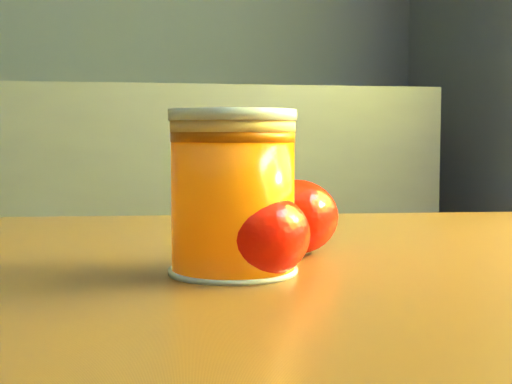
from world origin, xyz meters
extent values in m
cube|color=brown|center=(1.01, 0.11, 0.67)|extent=(0.98, 0.73, 0.04)
cylinder|color=#FF6505|center=(0.90, 0.07, 0.74)|extent=(0.09, 0.09, 0.10)
cylinder|color=#FFC268|center=(0.90, 0.07, 0.79)|extent=(0.09, 0.09, 0.01)
cylinder|color=silver|center=(0.90, 0.07, 0.80)|extent=(0.09, 0.09, 0.01)
ellipsoid|color=#FF1805|center=(0.92, 0.05, 0.72)|extent=(0.08, 0.08, 0.06)
ellipsoid|color=#FF1805|center=(0.96, 0.14, 0.72)|extent=(0.08, 0.08, 0.06)
camera|label=1|loc=(0.82, -0.42, 0.78)|focal=50.00mm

